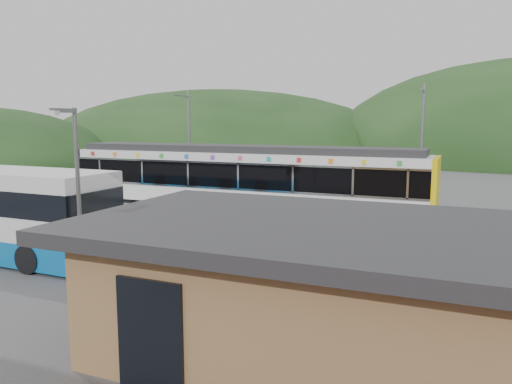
% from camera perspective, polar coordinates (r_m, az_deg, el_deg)
% --- Properties ---
extents(ground, '(120.00, 120.00, 0.00)m').
position_cam_1_polar(ground, '(21.60, -3.04, -5.49)').
color(ground, '#4C4C4F').
rests_on(ground, ground).
extents(hills, '(146.00, 149.00, 26.00)m').
position_cam_1_polar(hills, '(24.86, 15.50, -3.97)').
color(hills, '#1E3D19').
rests_on(hills, ground).
extents(platform, '(26.00, 3.20, 0.30)m').
position_cam_1_polar(platform, '(24.50, 0.35, -3.49)').
color(platform, '#9E9E99').
rests_on(platform, ground).
extents(yellow_line, '(26.00, 0.10, 0.01)m').
position_cam_1_polar(yellow_line, '(23.30, -0.88, -3.71)').
color(yellow_line, yellow).
rests_on(yellow_line, platform).
extents(train, '(20.44, 3.01, 3.74)m').
position_cam_1_polar(train, '(27.51, -1.64, 1.82)').
color(train, black).
rests_on(train, ground).
extents(catenary_mast_west, '(0.18, 1.80, 7.00)m').
position_cam_1_polar(catenary_mast_west, '(31.90, -7.66, 5.46)').
color(catenary_mast_west, slate).
rests_on(catenary_mast_west, ground).
extents(catenary_mast_east, '(0.18, 1.80, 7.00)m').
position_cam_1_polar(catenary_mast_east, '(27.54, 18.37, 4.73)').
color(catenary_mast_east, slate).
rests_on(catenary_mast_east, ground).
extents(station_shelter, '(9.20, 6.20, 3.00)m').
position_cam_1_polar(station_shelter, '(10.95, 4.59, -10.63)').
color(station_shelter, '#8F623E').
rests_on(station_shelter, ground).
extents(lamp_post, '(0.35, 0.97, 5.45)m').
position_cam_1_polar(lamp_post, '(15.28, -19.97, 0.85)').
color(lamp_post, slate).
rests_on(lamp_post, ground).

